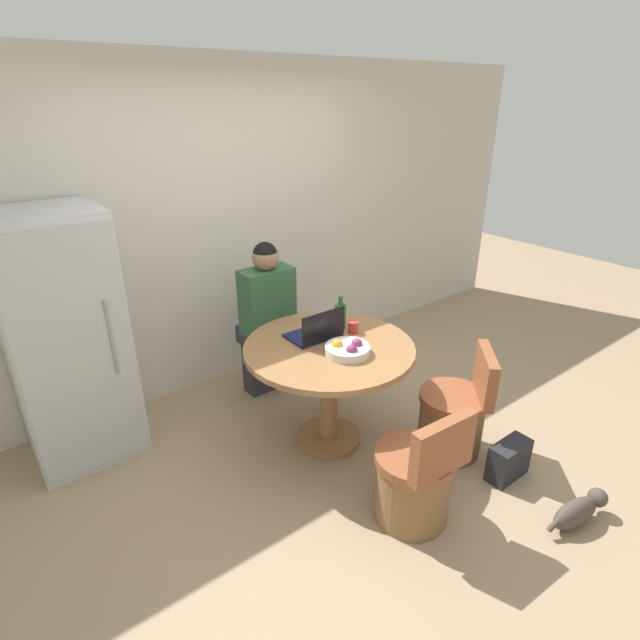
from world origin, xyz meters
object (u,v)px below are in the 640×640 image
Objects in this scene: dining_table at (329,369)px; fruit_bowl at (348,349)px; cat at (578,511)px; chair_near_camera at (415,481)px; laptop at (316,332)px; bottle at (340,315)px; chair_near_right_corner at (454,417)px; handbag at (509,460)px; refrigerator at (66,341)px; person_seated at (265,316)px.

dining_table is 0.27m from fruit_bowl.
chair_near_camera is at bearing 148.66° from cat.
cat is at bearing -63.69° from fruit_bowl.
laptop is (0.05, 1.01, 0.56)m from chair_near_camera.
bottle is (0.29, 1.04, 0.61)m from chair_near_camera.
chair_near_right_corner is 1.65× the size of cat.
chair_near_camera is at bearing 87.32° from laptop.
fruit_bowl is at bearing 94.63° from laptop.
cat is (0.68, -1.63, -0.73)m from laptop.
chair_near_right_corner is at bearing -35.86° from fruit_bowl.
cat is at bearing -92.70° from handbag.
refrigerator reaches higher than handbag.
refrigerator is 1.48× the size of dining_table.
laptop is 1.43× the size of bottle.
bottle is (0.25, -0.62, 0.15)m from person_seated.
person_seated is 3.78× the size of laptop.
fruit_bowl is at bearing 128.82° from handbag.
bottle reaches higher than cat.
person_seated is 4.53× the size of fruit_bowl.
chair_near_right_corner is 0.44m from handbag.
handbag is at bearing -51.18° from fruit_bowl.
refrigerator is at bearing -30.96° from laptop.
refrigerator is 4.86× the size of laptop.
handbag is (0.75, -0.14, -0.14)m from chair_near_camera.
fruit_bowl is at bearing -82.68° from dining_table.
chair_near_right_corner is 0.91m from cat.
fruit_bowl is at bearing -38.83° from refrigerator.
handbag is (0.71, -1.81, -0.59)m from person_seated.
refrigerator is at bearing 141.17° from fruit_bowl.
refrigerator is 2.64m from chair_near_right_corner.
bottle is (0.24, 0.03, 0.05)m from laptop.
bottle is 0.51× the size of cat.
laptop is (1.40, -0.84, -0.03)m from refrigerator.
person_seated reaches higher than chair_near_camera.
chair_near_camera is 3.21× the size of bottle.
person_seated is at bearing -89.44° from laptop.
chair_near_right_corner reaches higher than handbag.
person_seated is 0.97m from fruit_bowl.
handbag is at bearing 96.56° from cat.
person_seated reaches higher than chair_near_right_corner.
bottle reaches higher than handbag.
cat is 1.58× the size of handbag.
refrigerator reaches higher than bottle.
bottle is (0.24, 0.17, 0.27)m from dining_table.
fruit_bowl is (0.02, -0.17, 0.21)m from dining_table.
refrigerator is 5.82× the size of fruit_bowl.
person_seated reaches higher than fruit_bowl.
person_seated is at bearing 90.71° from dining_table.
dining_table is 0.40m from bottle.
chair_near_right_corner is 2.67× the size of fruit_bowl.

